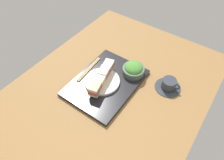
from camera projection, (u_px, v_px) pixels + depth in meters
ground_plane at (108, 94)px, 115.83cm from camera, size 140.00×100.00×3.00cm
serving_tray at (106, 83)px, 117.69cm from camera, size 44.50×33.12×2.19cm
sandwich_plate at (102, 81)px, 115.89cm from camera, size 20.04×20.04×1.59cm
sandwich_nearmost at (108, 66)px, 118.55cm from camera, size 8.37×6.97×5.57cm
sandwich_inner_near at (104, 73)px, 114.79cm from camera, size 8.49×7.28×6.05cm
sandwich_inner_far at (100, 81)px, 111.42cm from camera, size 8.49×7.06×5.48cm
sandwich_farmost at (95, 89)px, 107.76cm from camera, size 8.79×7.14×5.69cm
salad_bowl at (133, 69)px, 119.06cm from camera, size 12.83×12.83×6.87cm
chopsticks_pair at (89, 69)px, 122.73cm from camera, size 22.25×3.35×0.70cm
coffee_cup at (169, 85)px, 114.76cm from camera, size 14.67×14.67×6.24cm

